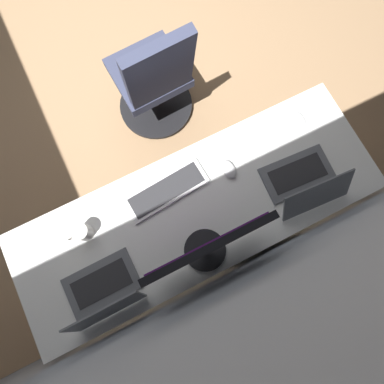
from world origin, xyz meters
TOP-DOWN VIEW (x-y plane):
  - floor_plane at (0.00, 0.00)m, footprint 4.83×4.83m
  - wall_back at (0.00, 2.06)m, footprint 4.42×0.10m
  - desk at (0.07, 1.68)m, footprint 1.84×0.63m
  - drawer_pedestal at (-0.16, 1.70)m, footprint 0.40×0.51m
  - monitor_primary at (0.12, 1.86)m, footprint 0.53×0.20m
  - laptop_leftmost at (-0.46, 1.79)m, footprint 0.37×0.31m
  - laptop_left at (0.62, 1.84)m, footprint 0.33×0.25m
  - keyboard_main at (0.16, 1.52)m, footprint 0.43×0.17m
  - mouse_main at (-0.16, 1.57)m, footprint 0.06×0.10m
  - mouse_spare at (-0.61, 1.49)m, footprint 0.06×0.10m
  - coffee_mug at (0.60, 1.54)m, footprint 0.12×0.08m
  - office_chair at (-0.08, 0.78)m, footprint 0.56×0.56m

SIDE VIEW (x-z plane):
  - floor_plane at x=0.00m, z-range 0.00..0.00m
  - drawer_pedestal at x=-0.16m, z-range 0.00..0.69m
  - office_chair at x=-0.08m, z-range -0.03..0.94m
  - desk at x=0.07m, z-range 0.29..1.02m
  - keyboard_main at x=0.16m, z-range 0.73..0.75m
  - mouse_main at x=-0.16m, z-range 0.73..0.76m
  - mouse_spare at x=-0.61m, z-range 0.73..0.76m
  - laptop_leftmost at x=-0.46m, z-range 0.68..0.86m
  - laptop_left at x=0.62m, z-range 0.68..0.88m
  - coffee_mug at x=0.60m, z-range 0.73..0.83m
  - monitor_primary at x=0.12m, z-range 0.76..1.20m
  - wall_back at x=0.00m, z-range 0.00..2.60m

